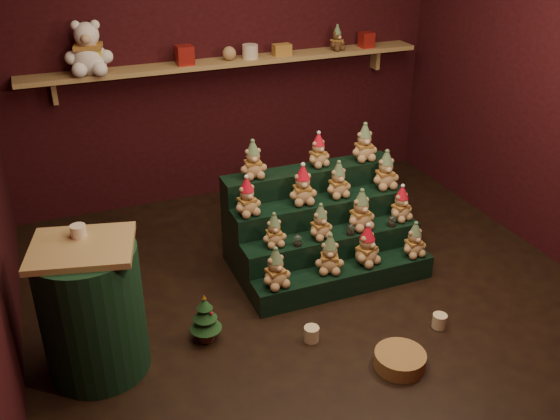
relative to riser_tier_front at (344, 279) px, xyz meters
name	(u,v)px	position (x,y,z in m)	size (l,w,h in m)	color
ground	(316,299)	(-0.24, -0.03, -0.09)	(4.00, 4.00, 0.00)	black
back_wall	(224,46)	(-0.24, 2.02, 1.31)	(4.00, 0.10, 2.80)	black
back_shelf	(231,62)	(-0.24, 1.84, 1.20)	(3.60, 0.26, 0.24)	#A58552
riser_tier_front	(344,279)	(0.00, 0.00, 0.00)	(1.40, 0.22, 0.18)	black
riser_tier_midfront	(331,254)	(0.00, 0.22, 0.09)	(1.40, 0.22, 0.36)	black
riser_tier_midback	(320,231)	(0.00, 0.44, 0.18)	(1.40, 0.22, 0.54)	black
riser_tier_back	(308,209)	(0.00, 0.66, 0.27)	(1.40, 0.22, 0.72)	black
teddy_0	(276,268)	(-0.55, -0.01, 0.24)	(0.21, 0.19, 0.30)	tan
teddy_1	(330,254)	(-0.12, 0.02, 0.24)	(0.21, 0.19, 0.29)	tan
teddy_2	(367,245)	(0.18, 0.01, 0.24)	(0.22, 0.20, 0.31)	tan
teddy_3	(414,239)	(0.57, -0.02, 0.22)	(0.19, 0.17, 0.27)	tan
teddy_4	(274,230)	(-0.46, 0.23, 0.39)	(0.18, 0.16, 0.25)	tan
teddy_5	(320,221)	(-0.11, 0.21, 0.40)	(0.19, 0.17, 0.26)	tan
teddy_6	(361,209)	(0.24, 0.23, 0.42)	(0.22, 0.20, 0.31)	tan
teddy_7	(401,203)	(0.59, 0.24, 0.41)	(0.19, 0.18, 0.27)	tan
teddy_8	(247,197)	(-0.59, 0.43, 0.59)	(0.20, 0.18, 0.28)	tan
teddy_9	(303,185)	(-0.15, 0.45, 0.60)	(0.21, 0.19, 0.30)	tan
teddy_10	(338,179)	(0.15, 0.46, 0.59)	(0.20, 0.18, 0.28)	tan
teddy_11	(386,170)	(0.57, 0.46, 0.60)	(0.22, 0.20, 0.30)	tan
teddy_12	(253,159)	(-0.46, 0.66, 0.77)	(0.20, 0.18, 0.29)	tan
teddy_13	(318,150)	(0.08, 0.68, 0.76)	(0.19, 0.17, 0.26)	tan
teddy_14	(364,142)	(0.47, 0.65, 0.78)	(0.21, 0.19, 0.30)	tan
snow_globe_a	(298,240)	(-0.31, 0.16, 0.31)	(0.06, 0.06, 0.08)	black
snow_globe_b	(351,229)	(0.12, 0.16, 0.31)	(0.06, 0.06, 0.08)	black
snow_globe_c	(392,221)	(0.47, 0.16, 0.31)	(0.06, 0.06, 0.09)	black
side_table	(92,309)	(-1.79, -0.18, 0.34)	(0.67, 0.61, 0.88)	#A58552
table_ornament	(78,231)	(-1.79, -0.08, 0.82)	(0.09, 0.09, 0.07)	beige
mini_christmas_tree	(205,318)	(-1.11, -0.18, 0.08)	(0.21, 0.21, 0.36)	#462C19
mug_left	(311,334)	(-0.47, -0.44, -0.04)	(0.10, 0.10, 0.10)	beige
mug_right	(439,321)	(0.40, -0.64, -0.04)	(0.10, 0.10, 0.10)	beige
wicker_basket	(400,360)	(-0.06, -0.88, -0.04)	(0.32, 0.32, 0.10)	olive
white_bear	(87,41)	(-1.43, 1.81, 1.50)	(0.38, 0.34, 0.53)	white
brown_bear	(337,38)	(0.78, 1.81, 1.34)	(0.16, 0.14, 0.22)	#4E2F1A
gift_tin_red_a	(185,55)	(-0.65, 1.82, 1.31)	(0.14, 0.14, 0.16)	maroon
gift_tin_cream	(250,51)	(-0.06, 1.82, 1.29)	(0.14, 0.14, 0.12)	beige
gift_tin_red_b	(366,40)	(1.10, 1.82, 1.30)	(0.12, 0.12, 0.14)	maroon
shelf_plush_ball	(229,53)	(-0.26, 1.82, 1.29)	(0.12, 0.12, 0.12)	tan
scarf_gift_box	(282,50)	(0.24, 1.82, 1.28)	(0.16, 0.10, 0.10)	orange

